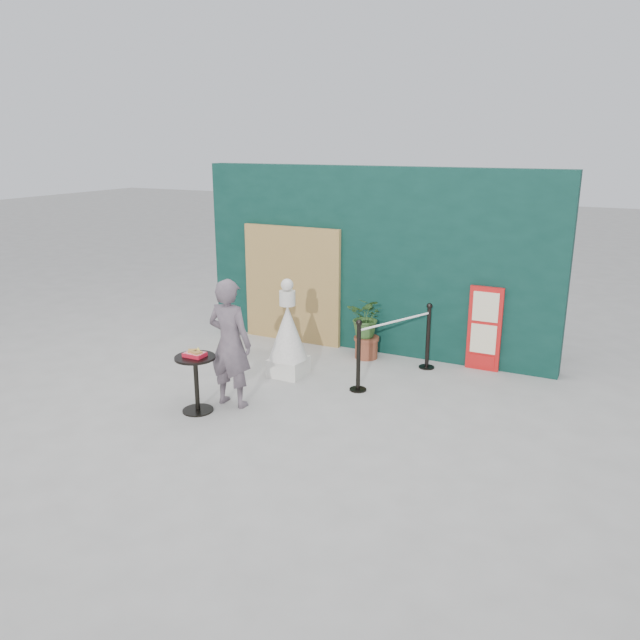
% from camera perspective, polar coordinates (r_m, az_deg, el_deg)
% --- Properties ---
extents(ground, '(60.00, 60.00, 0.00)m').
position_cam_1_polar(ground, '(7.95, -3.89, -9.11)').
color(ground, '#ADAAA5').
rests_on(ground, ground).
extents(back_wall, '(6.00, 0.30, 3.00)m').
position_cam_1_polar(back_wall, '(10.21, 4.88, 5.42)').
color(back_wall, black).
rests_on(back_wall, ground).
extents(bamboo_fence, '(1.80, 0.08, 2.00)m').
position_cam_1_polar(bamboo_fence, '(10.71, -2.59, 3.23)').
color(bamboo_fence, tan).
rests_on(bamboo_fence, ground).
extents(woman, '(0.63, 0.42, 1.71)m').
position_cam_1_polar(woman, '(8.17, -8.24, -2.11)').
color(woman, slate).
rests_on(woman, ground).
extents(menu_board, '(0.50, 0.07, 1.30)m').
position_cam_1_polar(menu_board, '(9.71, 14.80, -0.79)').
color(menu_board, red).
rests_on(menu_board, ground).
extents(statue, '(0.58, 0.58, 1.47)m').
position_cam_1_polar(statue, '(9.19, -2.95, -1.53)').
color(statue, white).
rests_on(statue, ground).
extents(cafe_table, '(0.52, 0.52, 0.75)m').
position_cam_1_polar(cafe_table, '(8.15, -11.27, -4.96)').
color(cafe_table, black).
rests_on(cafe_table, ground).
extents(food_basket, '(0.26, 0.19, 0.11)m').
position_cam_1_polar(food_basket, '(8.05, -11.36, -3.03)').
color(food_basket, red).
rests_on(food_basket, cafe_table).
extents(planter, '(0.60, 0.52, 1.02)m').
position_cam_1_polar(planter, '(9.95, 4.31, -0.25)').
color(planter, brown).
rests_on(planter, ground).
extents(stanchion_barrier, '(0.84, 1.54, 1.03)m').
position_cam_1_polar(stanchion_barrier, '(9.14, 6.86, -2.43)').
color(stanchion_barrier, black).
rests_on(stanchion_barrier, ground).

